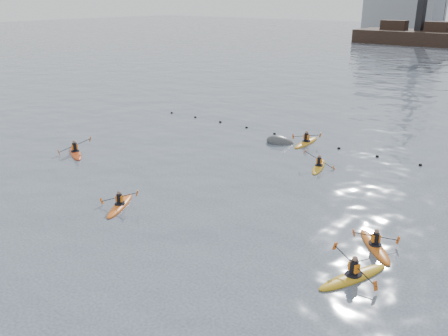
{
  "coord_description": "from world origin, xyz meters",
  "views": [
    {
      "loc": [
        15.77,
        -9.62,
        10.86
      ],
      "look_at": [
        1.8,
        7.55,
        2.8
      ],
      "focal_mm": 38.0,
      "sensor_mm": 36.0,
      "label": 1
    }
  ],
  "objects_px": {
    "kayaker_0": "(120,205)",
    "kayaker_1": "(353,276)",
    "kayaker_4": "(375,245)",
    "kayaker_3": "(319,166)",
    "mooring_buoy": "(280,143)",
    "kayaker_2": "(75,152)",
    "kayaker_5": "(306,142)"
  },
  "relations": [
    {
      "from": "kayaker_0",
      "to": "kayaker_1",
      "type": "relative_size",
      "value": 0.87
    },
    {
      "from": "kayaker_4",
      "to": "kayaker_1",
      "type": "bearing_deg",
      "value": 52.91
    },
    {
      "from": "kayaker_3",
      "to": "mooring_buoy",
      "type": "relative_size",
      "value": 1.44
    },
    {
      "from": "kayaker_0",
      "to": "kayaker_1",
      "type": "height_order",
      "value": "kayaker_1"
    },
    {
      "from": "kayaker_1",
      "to": "kayaker_3",
      "type": "bearing_deg",
      "value": 144.96
    },
    {
      "from": "kayaker_3",
      "to": "kayaker_2",
      "type": "bearing_deg",
      "value": -168.43
    },
    {
      "from": "kayaker_1",
      "to": "kayaker_2",
      "type": "bearing_deg",
      "value": -165.51
    },
    {
      "from": "kayaker_0",
      "to": "kayaker_4",
      "type": "relative_size",
      "value": 1.1
    },
    {
      "from": "kayaker_1",
      "to": "mooring_buoy",
      "type": "bearing_deg",
      "value": 152.24
    },
    {
      "from": "kayaker_0",
      "to": "kayaker_3",
      "type": "distance_m",
      "value": 13.61
    },
    {
      "from": "kayaker_2",
      "to": "kayaker_1",
      "type": "bearing_deg",
      "value": -68.98
    },
    {
      "from": "kayaker_4",
      "to": "kayaker_5",
      "type": "relative_size",
      "value": 0.79
    },
    {
      "from": "kayaker_2",
      "to": "kayaker_5",
      "type": "relative_size",
      "value": 0.97
    },
    {
      "from": "kayaker_4",
      "to": "mooring_buoy",
      "type": "xyz_separation_m",
      "value": [
        -12.31,
        11.18,
        -0.1
      ]
    },
    {
      "from": "kayaker_1",
      "to": "kayaker_0",
      "type": "bearing_deg",
      "value": -152.88
    },
    {
      "from": "kayaker_2",
      "to": "kayaker_5",
      "type": "xyz_separation_m",
      "value": [
        11.81,
        12.9,
        0.0
      ]
    },
    {
      "from": "kayaker_0",
      "to": "kayaker_5",
      "type": "distance_m",
      "value": 16.93
    },
    {
      "from": "kayaker_3",
      "to": "kayaker_4",
      "type": "bearing_deg",
      "value": -65.72
    },
    {
      "from": "kayaker_4",
      "to": "kayaker_0",
      "type": "bearing_deg",
      "value": -23.6
    },
    {
      "from": "kayaker_2",
      "to": "kayaker_5",
      "type": "distance_m",
      "value": 17.49
    },
    {
      "from": "kayaker_2",
      "to": "kayaker_3",
      "type": "relative_size",
      "value": 1.1
    },
    {
      "from": "kayaker_5",
      "to": "kayaker_3",
      "type": "bearing_deg",
      "value": -54.88
    },
    {
      "from": "kayaker_3",
      "to": "kayaker_0",
      "type": "bearing_deg",
      "value": -131.19
    },
    {
      "from": "kayaker_0",
      "to": "kayaker_1",
      "type": "distance_m",
      "value": 13.03
    },
    {
      "from": "kayaker_4",
      "to": "kayaker_5",
      "type": "xyz_separation_m",
      "value": [
        -10.67,
        12.33,
        0.01
      ]
    },
    {
      "from": "kayaker_3",
      "to": "kayaker_5",
      "type": "distance_m",
      "value": 5.54
    },
    {
      "from": "kayaker_0",
      "to": "kayaker_3",
      "type": "bearing_deg",
      "value": 37.29
    },
    {
      "from": "kayaker_2",
      "to": "kayaker_3",
      "type": "height_order",
      "value": "kayaker_2"
    },
    {
      "from": "kayaker_3",
      "to": "kayaker_1",
      "type": "bearing_deg",
      "value": -73.34
    },
    {
      "from": "kayaker_0",
      "to": "mooring_buoy",
      "type": "xyz_separation_m",
      "value": [
        0.32,
        15.67,
        -0.1
      ]
    },
    {
      "from": "kayaker_0",
      "to": "kayaker_5",
      "type": "bearing_deg",
      "value": 54.09
    },
    {
      "from": "kayaker_1",
      "to": "kayaker_3",
      "type": "relative_size",
      "value": 1.14
    }
  ]
}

